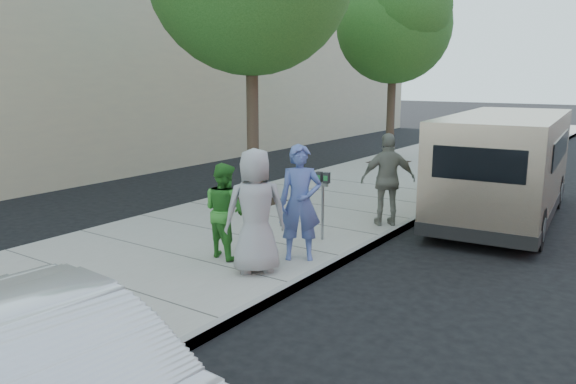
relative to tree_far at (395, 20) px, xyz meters
The scene contains 10 objects.
ground 11.36m from the tree_far, 77.30° to the right, with size 120.00×120.00×0.00m, color black.
sidewalk 11.17m from the tree_far, 82.85° to the right, with size 5.00×60.00×0.15m, color gray.
curb_face 11.70m from the tree_far, 69.73° to the right, with size 0.12×60.00×0.16m, color gray.
tree_far is the anchor object (origin of this frame).
parking_meter 10.52m from the tree_far, 72.66° to the right, with size 0.26×0.10×1.25m.
van 8.23m from the tree_far, 46.41° to the right, with size 2.55×6.31×2.29m.
person_officer 11.62m from the tree_far, 73.08° to the right, with size 0.68×0.45×1.88m, color #5064AA.
person_green_shirt 11.98m from the tree_far, 79.24° to the right, with size 0.76×0.59×1.57m, color #33852B.
person_gray_shirt 12.38m from the tree_far, 75.33° to the right, with size 0.93×0.60×1.90m, color #99999B.
person_striped_polo 9.30m from the tree_far, 65.96° to the right, with size 1.08×0.45×1.84m, color gray.
Camera 1 is at (5.77, -7.84, 3.09)m, focal length 35.00 mm.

